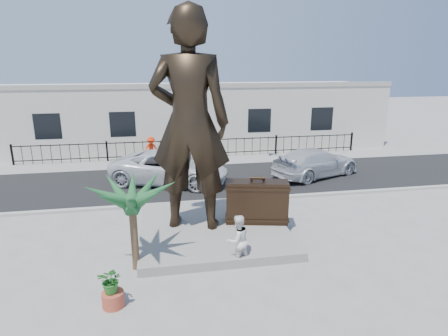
# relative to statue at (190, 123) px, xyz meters

# --- Properties ---
(ground) EXTENTS (100.00, 100.00, 0.00)m
(ground) POSITION_rel_statue_xyz_m (1.24, -1.68, -4.05)
(ground) COLOR #9E9991
(ground) RESTS_ON ground
(street) EXTENTS (40.00, 7.00, 0.01)m
(street) POSITION_rel_statue_xyz_m (1.24, 6.32, -4.04)
(street) COLOR black
(street) RESTS_ON ground
(curb) EXTENTS (40.00, 0.25, 0.12)m
(curb) POSITION_rel_statue_xyz_m (1.24, 2.82, -3.99)
(curb) COLOR #A5A399
(curb) RESTS_ON ground
(far_sidewalk) EXTENTS (40.00, 2.50, 0.02)m
(far_sidewalk) POSITION_rel_statue_xyz_m (1.24, 10.32, -4.04)
(far_sidewalk) COLOR #9E9991
(far_sidewalk) RESTS_ON ground
(plinth) EXTENTS (5.20, 5.20, 0.30)m
(plinth) POSITION_rel_statue_xyz_m (0.74, -0.18, -3.90)
(plinth) COLOR gray
(plinth) RESTS_ON ground
(fence) EXTENTS (22.00, 0.10, 1.20)m
(fence) POSITION_rel_statue_xyz_m (1.24, 11.12, -3.45)
(fence) COLOR black
(fence) RESTS_ON ground
(building) EXTENTS (28.00, 7.00, 4.40)m
(building) POSITION_rel_statue_xyz_m (1.24, 15.32, -1.85)
(building) COLOR silver
(building) RESTS_ON ground
(statue) EXTENTS (3.08, 2.40, 7.50)m
(statue) POSITION_rel_statue_xyz_m (0.00, 0.00, 0.00)
(statue) COLOR black
(statue) RESTS_ON plinth
(suitcase) EXTENTS (2.34, 1.16, 1.58)m
(suitcase) POSITION_rel_statue_xyz_m (2.39, -0.16, -2.96)
(suitcase) COLOR black
(suitcase) RESTS_ON plinth
(tourist) EXTENTS (0.95, 0.86, 1.60)m
(tourist) POSITION_rel_statue_xyz_m (1.16, -2.48, -3.25)
(tourist) COLOR white
(tourist) RESTS_ON ground
(car_white) EXTENTS (6.52, 4.64, 1.65)m
(car_white) POSITION_rel_statue_xyz_m (-0.55, 6.01, -3.21)
(car_white) COLOR silver
(car_white) RESTS_ON street
(car_silver) EXTENTS (5.60, 3.93, 1.51)m
(car_silver) POSITION_rel_statue_xyz_m (7.30, 5.88, -3.28)
(car_silver) COLOR silver
(car_silver) RESTS_ON street
(worker) EXTENTS (1.13, 0.86, 1.55)m
(worker) POSITION_rel_statue_xyz_m (-1.53, 10.64, -3.25)
(worker) COLOR red
(worker) RESTS_ON far_sidewalk
(palm_tree) EXTENTS (1.80, 1.80, 3.20)m
(palm_tree) POSITION_rel_statue_xyz_m (-1.91, -2.21, -4.05)
(palm_tree) COLOR #1D5026
(palm_tree) RESTS_ON ground
(planter) EXTENTS (0.56, 0.56, 0.40)m
(planter) POSITION_rel_statue_xyz_m (-2.40, -3.97, -3.85)
(planter) COLOR #B1462F
(planter) RESTS_ON ground
(shrub) EXTENTS (0.78, 0.73, 0.69)m
(shrub) POSITION_rel_statue_xyz_m (-2.40, -3.97, -3.30)
(shrub) COLOR #276A22
(shrub) RESTS_ON planter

